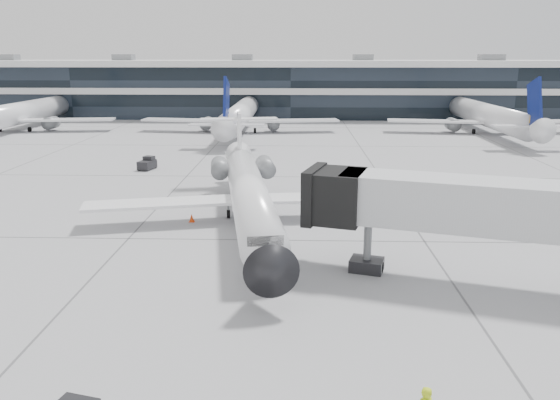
{
  "coord_description": "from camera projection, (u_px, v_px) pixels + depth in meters",
  "views": [
    {
      "loc": [
        1.47,
        -34.82,
        12.01
      ],
      "look_at": [
        0.29,
        0.78,
        2.6
      ],
      "focal_mm": 35.0,
      "sensor_mm": 36.0,
      "label": 1
    }
  ],
  "objects": [
    {
      "name": "jet_bridge",
      "position": [
        499.0,
        208.0,
        28.33
      ],
      "size": [
        18.33,
        8.4,
        5.98
      ],
      "rotation": [
        0.0,
        0.0,
        -0.29
      ],
      "color": "silver",
      "rests_on": "ground"
    },
    {
      "name": "bg_jet_center",
      "position": [
        241.0,
        131.0,
        90.16
      ],
      "size": [
        32.0,
        40.0,
        9.6
      ],
      "primitive_type": null,
      "color": "white",
      "rests_on": "ground"
    },
    {
      "name": "bg_jet_left",
      "position": [
        21.0,
        130.0,
        91.34
      ],
      "size": [
        32.0,
        40.0,
        9.6
      ],
      "primitive_type": null,
      "color": "white",
      "rests_on": "ground"
    },
    {
      "name": "regional_jet",
      "position": [
        249.0,
        191.0,
        40.35
      ],
      "size": [
        24.0,
        29.93,
        6.93
      ],
      "rotation": [
        0.0,
        0.0,
        0.16
      ],
      "color": "white",
      "rests_on": "ground"
    },
    {
      "name": "bg_jet_right",
      "position": [
        485.0,
        132.0,
        88.88
      ],
      "size": [
        32.0,
        40.0,
        9.6
      ],
      "primitive_type": null,
      "color": "white",
      "rests_on": "ground"
    },
    {
      "name": "ground",
      "position": [
        275.0,
        240.0,
        36.76
      ],
      "size": [
        220.0,
        220.0,
        0.0
      ],
      "primitive_type": "plane",
      "color": "gray",
      "rests_on": "ground"
    },
    {
      "name": "traffic_cone",
      "position": [
        192.0,
        218.0,
        40.75
      ],
      "size": [
        0.46,
        0.46,
        0.62
      ],
      "rotation": [
        0.0,
        0.0,
        0.11
      ],
      "color": "red",
      "rests_on": "ground"
    },
    {
      "name": "far_tug",
      "position": [
        147.0,
        164.0,
        59.59
      ],
      "size": [
        1.79,
        2.43,
        1.39
      ],
      "rotation": [
        0.0,
        0.0,
        -0.25
      ],
      "color": "black",
      "rests_on": "ground"
    },
    {
      "name": "terminal",
      "position": [
        291.0,
        91.0,
        114.72
      ],
      "size": [
        170.0,
        22.0,
        10.0
      ],
      "primitive_type": "cube",
      "color": "black",
      "rests_on": "ground"
    }
  ]
}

